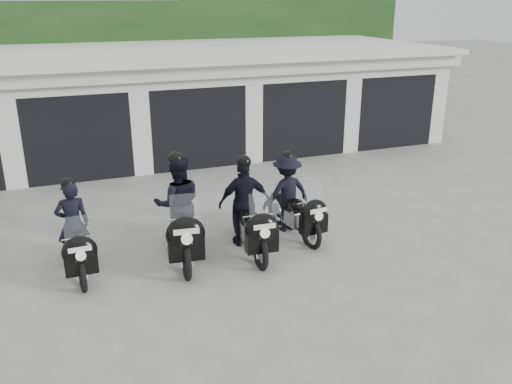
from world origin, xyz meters
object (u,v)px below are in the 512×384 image
object	(u,v)px
police_bike_a	(75,236)
police_bike_d	(290,198)
police_bike_b	(179,212)
police_bike_c	(247,210)

from	to	relation	value
police_bike_a	police_bike_d	xyz separation A→B (m)	(4.06, 0.22, 0.06)
police_bike_b	police_bike_d	xyz separation A→B (m)	(2.26, 0.20, -0.10)
police_bike_b	police_bike_c	xyz separation A→B (m)	(1.22, -0.18, -0.06)
police_bike_a	police_bike_b	size ratio (longest dim) A/B	0.86
police_bike_c	police_bike_d	world-z (taller)	police_bike_c
police_bike_d	police_bike_a	bearing A→B (deg)	176.19
police_bike_c	police_bike_d	xyz separation A→B (m)	(1.04, 0.38, -0.04)
police_bike_a	police_bike_d	world-z (taller)	police_bike_d
police_bike_a	police_bike_b	xyz separation A→B (m)	(1.80, 0.02, 0.16)
police_bike_a	police_bike_d	bearing A→B (deg)	0.74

